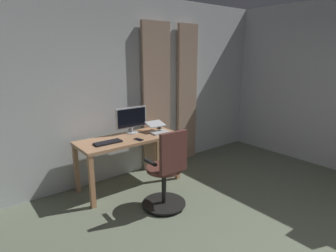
{
  "coord_description": "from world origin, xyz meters",
  "views": [
    {
      "loc": [
        2.21,
        0.56,
        1.91
      ],
      "look_at": [
        0.03,
        -2.24,
        1.0
      ],
      "focal_mm": 30.01,
      "sensor_mm": 36.0,
      "label": 1
    }
  ],
  "objects_px": {
    "desk": "(129,144)",
    "cell_phone_face_up": "(139,139)",
    "computer_mouse": "(159,127)",
    "laptop": "(158,129)",
    "office_chair": "(167,173)",
    "computer_keyboard": "(108,143)",
    "computer_monitor": "(131,119)"
  },
  "relations": [
    {
      "from": "computer_monitor",
      "to": "computer_keyboard",
      "type": "relative_size",
      "value": 1.37
    },
    {
      "from": "office_chair",
      "to": "computer_mouse",
      "type": "bearing_deg",
      "value": 60.18
    },
    {
      "from": "computer_monitor",
      "to": "computer_mouse",
      "type": "bearing_deg",
      "value": 174.39
    },
    {
      "from": "desk",
      "to": "computer_keyboard",
      "type": "height_order",
      "value": "computer_keyboard"
    },
    {
      "from": "office_chair",
      "to": "computer_keyboard",
      "type": "height_order",
      "value": "office_chair"
    },
    {
      "from": "office_chair",
      "to": "computer_monitor",
      "type": "height_order",
      "value": "computer_monitor"
    },
    {
      "from": "office_chair",
      "to": "laptop",
      "type": "distance_m",
      "value": 1.0
    },
    {
      "from": "desk",
      "to": "cell_phone_face_up",
      "type": "bearing_deg",
      "value": 105.76
    },
    {
      "from": "office_chair",
      "to": "laptop",
      "type": "height_order",
      "value": "office_chair"
    },
    {
      "from": "computer_monitor",
      "to": "computer_mouse",
      "type": "height_order",
      "value": "computer_monitor"
    },
    {
      "from": "desk",
      "to": "computer_keyboard",
      "type": "bearing_deg",
      "value": 10.76
    },
    {
      "from": "cell_phone_face_up",
      "to": "office_chair",
      "type": "bearing_deg",
      "value": 79.14
    },
    {
      "from": "computer_mouse",
      "to": "computer_monitor",
      "type": "bearing_deg",
      "value": -5.61
    },
    {
      "from": "desk",
      "to": "laptop",
      "type": "height_order",
      "value": "laptop"
    },
    {
      "from": "desk",
      "to": "computer_monitor",
      "type": "distance_m",
      "value": 0.41
    },
    {
      "from": "computer_monitor",
      "to": "laptop",
      "type": "distance_m",
      "value": 0.43
    },
    {
      "from": "computer_keyboard",
      "to": "laptop",
      "type": "height_order",
      "value": "laptop"
    },
    {
      "from": "computer_mouse",
      "to": "cell_phone_face_up",
      "type": "xyz_separation_m",
      "value": [
        0.59,
        0.32,
        -0.01
      ]
    },
    {
      "from": "desk",
      "to": "computer_mouse",
      "type": "relative_size",
      "value": 14.84
    },
    {
      "from": "laptop",
      "to": "computer_mouse",
      "type": "relative_size",
      "value": 3.17
    },
    {
      "from": "computer_keyboard",
      "to": "computer_mouse",
      "type": "height_order",
      "value": "computer_mouse"
    },
    {
      "from": "computer_mouse",
      "to": "cell_phone_face_up",
      "type": "bearing_deg",
      "value": 28.63
    },
    {
      "from": "laptop",
      "to": "cell_phone_face_up",
      "type": "height_order",
      "value": "laptop"
    },
    {
      "from": "cell_phone_face_up",
      "to": "laptop",
      "type": "bearing_deg",
      "value": -170.09
    },
    {
      "from": "laptop",
      "to": "computer_mouse",
      "type": "height_order",
      "value": "laptop"
    },
    {
      "from": "office_chair",
      "to": "cell_phone_face_up",
      "type": "bearing_deg",
      "value": 90.11
    },
    {
      "from": "laptop",
      "to": "computer_mouse",
      "type": "bearing_deg",
      "value": -129.86
    },
    {
      "from": "desk",
      "to": "office_chair",
      "type": "distance_m",
      "value": 0.87
    },
    {
      "from": "desk",
      "to": "computer_keyboard",
      "type": "relative_size",
      "value": 3.95
    },
    {
      "from": "computer_mouse",
      "to": "cell_phone_face_up",
      "type": "relative_size",
      "value": 0.69
    },
    {
      "from": "computer_keyboard",
      "to": "computer_mouse",
      "type": "bearing_deg",
      "value": -168.36
    },
    {
      "from": "laptop",
      "to": "desk",
      "type": "bearing_deg",
      "value": -2.04
    }
  ]
}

